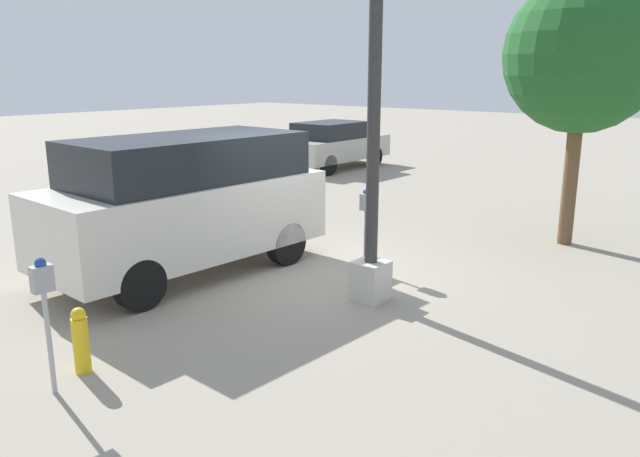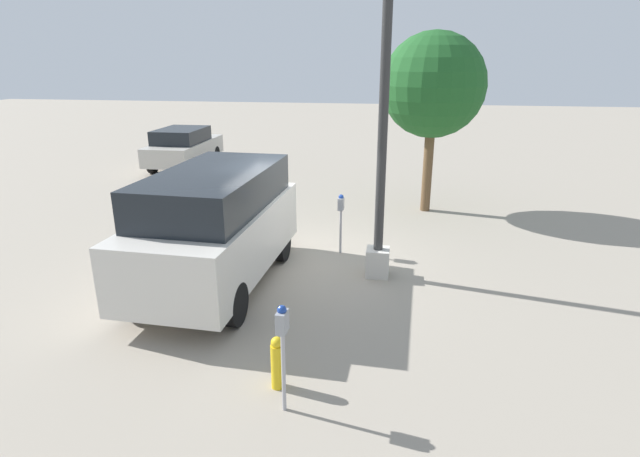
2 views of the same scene
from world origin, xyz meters
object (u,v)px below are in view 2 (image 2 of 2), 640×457
parking_meter_near (341,210)px  fire_hydrant (277,362)px  car_distant (184,147)px  parked_van (216,225)px  lamp_post (382,147)px  parking_meter_far (282,334)px  street_tree (433,86)px

parking_meter_near → fire_hydrant: 4.85m
fire_hydrant → car_distant: bearing=-152.0°
parked_van → parking_meter_near: bearing=135.2°
lamp_post → fire_hydrant: 4.45m
lamp_post → parked_van: (0.84, -2.91, -1.35)m
parking_meter_far → lamp_post: 4.50m
parking_meter_far → parked_van: bearing=-144.8°
parking_meter_far → street_tree: size_ratio=0.30×
car_distant → parking_meter_far: bearing=-152.8°
parked_van → car_distant: 11.27m
parking_meter_far → parked_van: size_ratio=0.31×
parking_meter_far → street_tree: 9.37m
parked_van → street_tree: 7.18m
car_distant → fire_hydrant: bearing=-152.6°
parking_meter_far → parking_meter_near: bearing=-176.6°
parking_meter_far → parked_van: (-3.31, -2.02, 0.13)m
street_tree → lamp_post: bearing=-13.1°
street_tree → car_distant: bearing=-116.5°
parking_meter_far → car_distant: size_ratio=0.34×
parking_meter_near → fire_hydrant: size_ratio=1.81×
parking_meter_near → street_tree: bearing=155.7°
parking_meter_near → car_distant: size_ratio=0.32×
parking_meter_far → car_distant: (-13.37, -7.08, -0.23)m
parking_meter_near → parking_meter_far: parking_meter_far is taller
parking_meter_near → street_tree: (-3.63, 1.95, 2.39)m
car_distant → fire_hydrant: (12.96, 6.90, -0.44)m
parking_meter_far → street_tree: (-8.86, 1.99, 2.33)m
lamp_post → street_tree: 4.90m
parked_van → street_tree: (-5.54, 4.00, 2.20)m
parking_meter_near → car_distant: 10.82m
car_distant → street_tree: bearing=-117.2°
parking_meter_far → car_distant: 15.14m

